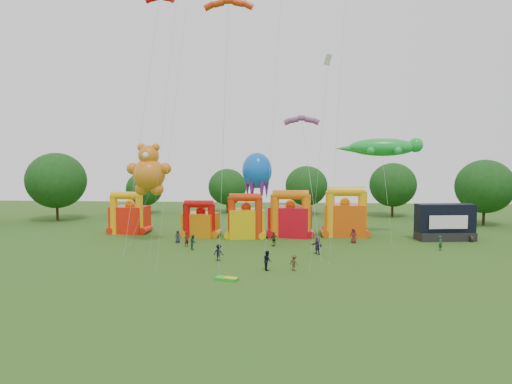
# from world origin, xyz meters

# --- Properties ---
(ground) EXTENTS (160.00, 160.00, 0.00)m
(ground) POSITION_xyz_m (0.00, 0.00, 0.00)
(ground) COLOR #365818
(ground) RESTS_ON ground
(tree_ring) EXTENTS (121.33, 123.41, 12.07)m
(tree_ring) POSITION_xyz_m (-1.16, 0.60, 6.26)
(tree_ring) COLOR #352314
(tree_ring) RESTS_ON ground
(bouncy_castle_0) EXTENTS (5.46, 4.68, 6.19)m
(bouncy_castle_0) POSITION_xyz_m (-18.90, 29.66, 2.36)
(bouncy_castle_0) COLOR red
(bouncy_castle_0) RESTS_ON ground
(bouncy_castle_1) EXTENTS (5.27, 4.62, 5.21)m
(bouncy_castle_1) POSITION_xyz_m (-7.83, 27.53, 2.00)
(bouncy_castle_1) COLOR orange
(bouncy_castle_1) RESTS_ON ground
(bouncy_castle_2) EXTENTS (5.32, 4.54, 6.23)m
(bouncy_castle_2) POSITION_xyz_m (-1.33, 26.78, 2.38)
(bouncy_castle_2) COLOR gold
(bouncy_castle_2) RESTS_ON ground
(bouncy_castle_3) EXTENTS (6.26, 5.38, 6.62)m
(bouncy_castle_3) POSITION_xyz_m (4.79, 28.42, 2.50)
(bouncy_castle_3) COLOR red
(bouncy_castle_3) RESTS_ON ground
(bouncy_castle_4) EXTENTS (6.06, 5.02, 7.05)m
(bouncy_castle_4) POSITION_xyz_m (12.51, 29.64, 2.66)
(bouncy_castle_4) COLOR #E04D0C
(bouncy_castle_4) RESTS_ON ground
(stage_trailer) EXTENTS (7.84, 3.87, 4.91)m
(stage_trailer) POSITION_xyz_m (25.50, 27.16, 2.36)
(stage_trailer) COLOR black
(stage_trailer) RESTS_ON ground
(teddy_bear_kite) EXTENTS (5.84, 4.14, 13.00)m
(teddy_bear_kite) POSITION_xyz_m (-13.64, 21.91, 7.98)
(teddy_bear_kite) COLOR orange
(teddy_bear_kite) RESTS_ON ground
(gecko_kite) EXTENTS (12.28, 7.70, 13.95)m
(gecko_kite) POSITION_xyz_m (17.73, 29.52, 10.45)
(gecko_kite) COLOR green
(gecko_kite) RESTS_ON ground
(octopus_kite) EXTENTS (4.18, 6.10, 11.88)m
(octopus_kite) POSITION_xyz_m (0.29, 27.91, 7.16)
(octopus_kite) COLOR blue
(octopus_kite) RESTS_ON ground
(parafoil_kites) EXTENTS (22.38, 15.99, 32.77)m
(parafoil_kites) POSITION_xyz_m (-5.07, 18.12, 13.17)
(parafoil_kites) COLOR red
(parafoil_kites) RESTS_ON ground
(diamond_kites) EXTENTS (22.54, 18.56, 36.85)m
(diamond_kites) POSITION_xyz_m (0.41, 15.27, 14.96)
(diamond_kites) COLOR #D03B09
(diamond_kites) RESTS_ON ground
(folded_kite_bundle) EXTENTS (2.19, 1.48, 0.31)m
(folded_kite_bundle) POSITION_xyz_m (-0.80, 4.45, 0.14)
(folded_kite_bundle) COLOR green
(folded_kite_bundle) RESTS_ON ground
(spectator_0) EXTENTS (0.93, 0.78, 1.62)m
(spectator_0) POSITION_xyz_m (-9.79, 22.30, 0.81)
(spectator_0) COLOR #212437
(spectator_0) RESTS_ON ground
(spectator_1) EXTENTS (0.74, 0.83, 1.89)m
(spectator_1) POSITION_xyz_m (-7.98, 19.62, 0.95)
(spectator_1) COLOR #531917
(spectator_1) RESTS_ON ground
(spectator_2) EXTENTS (0.79, 0.95, 1.78)m
(spectator_2) POSITION_xyz_m (-6.82, 17.99, 0.89)
(spectator_2) COLOR #153623
(spectator_2) RESTS_ON ground
(spectator_3) EXTENTS (1.30, 0.99, 1.78)m
(spectator_3) POSITION_xyz_m (-2.79, 12.14, 0.89)
(spectator_3) COLOR black
(spectator_3) RESTS_ON ground
(spectator_4) EXTENTS (1.13, 1.00, 1.83)m
(spectator_4) POSITION_xyz_m (2.77, 20.81, 0.92)
(spectator_4) COLOR #3D3218
(spectator_4) RESTS_ON ground
(spectator_5) EXTENTS (1.58, 1.76, 1.94)m
(spectator_5) POSITION_xyz_m (7.89, 16.38, 0.97)
(spectator_5) COLOR #2F2B47
(spectator_5) RESTS_ON ground
(spectator_6) EXTENTS (1.09, 0.91, 1.91)m
(spectator_6) POSITION_xyz_m (12.97, 23.88, 0.96)
(spectator_6) COLOR #5A1E19
(spectator_6) RESTS_ON ground
(spectator_7) EXTENTS (0.73, 0.77, 1.77)m
(spectator_7) POSITION_xyz_m (22.62, 19.70, 0.89)
(spectator_7) COLOR #1C4723
(spectator_7) RESTS_ON ground
(spectator_8) EXTENTS (0.95, 1.09, 1.92)m
(spectator_8) POSITION_xyz_m (2.62, 8.45, 0.96)
(spectator_8) COLOR black
(spectator_8) RESTS_ON ground
(spectator_9) EXTENTS (1.15, 1.10, 1.57)m
(spectator_9) POSITION_xyz_m (5.21, 8.41, 0.79)
(spectator_9) COLOR #46391C
(spectator_9) RESTS_ON ground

